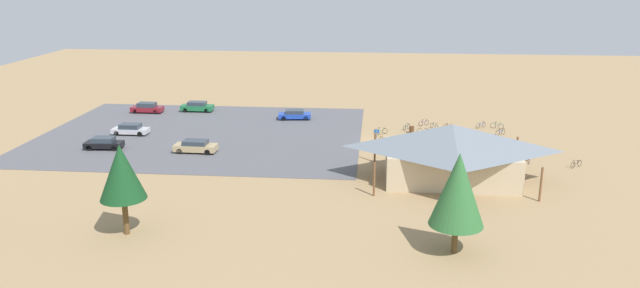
% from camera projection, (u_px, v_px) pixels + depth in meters
% --- Properties ---
extents(ground, '(160.00, 160.00, 0.00)m').
position_uv_depth(ground, '(380.00, 143.00, 72.61)').
color(ground, '#9E7F56').
rests_on(ground, ground).
extents(parking_lot_asphalt, '(39.44, 31.26, 0.05)m').
position_uv_depth(parking_lot_asphalt, '(203.00, 134.00, 76.38)').
color(parking_lot_asphalt, '#56565B').
rests_on(parking_lot_asphalt, ground).
extents(bike_pavilion, '(15.09, 10.45, 5.61)m').
position_uv_depth(bike_pavilion, '(451.00, 149.00, 58.95)').
color(bike_pavilion, '#C6B28E').
rests_on(bike_pavilion, ground).
extents(trash_bin, '(0.60, 0.60, 0.90)m').
position_uv_depth(trash_bin, '(412.00, 130.00, 76.59)').
color(trash_bin, brown).
rests_on(trash_bin, ground).
extents(lot_sign, '(0.56, 0.08, 2.20)m').
position_uv_depth(lot_sign, '(377.00, 135.00, 70.35)').
color(lot_sign, '#99999E').
rests_on(lot_sign, ground).
extents(pine_far_east, '(3.54, 3.54, 7.28)m').
position_uv_depth(pine_far_east, '(121.00, 172.00, 46.32)').
color(pine_far_east, brown).
rests_on(pine_far_east, ground).
extents(pine_center, '(3.96, 3.96, 7.58)m').
position_uv_depth(pine_center, '(458.00, 190.00, 43.31)').
color(pine_center, brown).
rests_on(pine_center, ground).
extents(bicycle_teal_yard_front, '(0.93, 1.41, 0.78)m').
position_uv_depth(bicycle_teal_yard_front, '(406.00, 127.00, 78.18)').
color(bicycle_teal_yard_front, black).
rests_on(bicycle_teal_yard_front, ground).
extents(bicycle_blue_yard_center, '(1.37, 1.18, 0.85)m').
position_uv_depth(bicycle_blue_yard_center, '(500.00, 132.00, 75.70)').
color(bicycle_blue_yard_center, black).
rests_on(bicycle_blue_yard_center, ground).
extents(bicycle_white_edge_south, '(1.74, 0.48, 0.82)m').
position_uv_depth(bicycle_white_edge_south, '(424.00, 131.00, 76.09)').
color(bicycle_white_edge_south, black).
rests_on(bicycle_white_edge_south, ground).
extents(bicycle_silver_back_row, '(0.87, 1.46, 0.78)m').
position_uv_depth(bicycle_silver_back_row, '(434.00, 126.00, 78.69)').
color(bicycle_silver_back_row, black).
rests_on(bicycle_silver_back_row, ground).
extents(bicycle_red_near_sign, '(0.48, 1.80, 0.85)m').
position_uv_depth(bicycle_red_near_sign, '(528.00, 159.00, 65.09)').
color(bicycle_red_near_sign, black).
rests_on(bicycle_red_near_sign, ground).
extents(bicycle_green_front_row, '(1.72, 0.56, 0.79)m').
position_uv_depth(bicycle_green_front_row, '(381.00, 131.00, 76.37)').
color(bicycle_green_front_row, black).
rests_on(bicycle_green_front_row, ground).
extents(bicycle_black_lone_west, '(1.44, 1.13, 0.81)m').
position_uv_depth(bicycle_black_lone_west, '(576.00, 164.00, 63.50)').
color(bicycle_black_lone_west, black).
rests_on(bicycle_black_lone_west, ground).
extents(bicycle_yellow_yard_left, '(0.88, 1.65, 0.91)m').
position_uv_depth(bicycle_yellow_yard_left, '(380.00, 138.00, 73.14)').
color(bicycle_yellow_yard_left, black).
rests_on(bicycle_yellow_yard_left, ground).
extents(bicycle_purple_by_bin, '(1.40, 0.99, 0.83)m').
position_uv_depth(bicycle_purple_by_bin, '(424.00, 123.00, 80.29)').
color(bicycle_purple_by_bin, black).
rests_on(bicycle_purple_by_bin, ground).
extents(bicycle_orange_near_porch, '(1.03, 1.37, 0.79)m').
position_uv_depth(bicycle_orange_near_porch, '(448.00, 127.00, 78.36)').
color(bicycle_orange_near_porch, black).
rests_on(bicycle_orange_near_porch, ground).
extents(bicycle_teal_trailside, '(1.56, 0.81, 0.89)m').
position_uv_depth(bicycle_teal_trailside, '(497.00, 126.00, 78.77)').
color(bicycle_teal_trailside, black).
rests_on(bicycle_teal_trailside, ground).
extents(bicycle_blue_edge_north, '(1.38, 1.11, 0.80)m').
position_uv_depth(bicycle_blue_edge_north, '(481.00, 125.00, 79.18)').
color(bicycle_blue_edge_north, black).
rests_on(bicycle_blue_edge_north, ground).
extents(car_silver_far_end, '(4.43, 1.83, 1.35)m').
position_uv_depth(car_silver_far_end, '(130.00, 129.00, 75.76)').
color(car_silver_far_end, '#BCBCC1').
rests_on(car_silver_far_end, parking_lot_asphalt).
extents(car_black_back_corner, '(4.32, 2.04, 1.39)m').
position_uv_depth(car_black_back_corner, '(104.00, 143.00, 69.73)').
color(car_black_back_corner, black).
rests_on(car_black_back_corner, parking_lot_asphalt).
extents(car_tan_inner_stall, '(4.80, 2.05, 1.39)m').
position_uv_depth(car_tan_inner_stall, '(196.00, 146.00, 68.44)').
color(car_tan_inner_stall, tan).
rests_on(car_tan_inner_stall, parking_lot_asphalt).
extents(car_maroon_second_row, '(4.48, 1.79, 1.46)m').
position_uv_depth(car_maroon_second_row, '(147.00, 108.00, 87.17)').
color(car_maroon_second_row, maroon).
rests_on(car_maroon_second_row, parking_lot_asphalt).
extents(car_green_end_stall, '(4.59, 1.79, 1.43)m').
position_uv_depth(car_green_end_stall, '(197.00, 107.00, 87.93)').
color(car_green_end_stall, '#1E6B3D').
rests_on(car_green_end_stall, parking_lot_asphalt).
extents(car_blue_by_curb, '(4.55, 2.33, 1.30)m').
position_uv_depth(car_blue_by_curb, '(295.00, 114.00, 83.43)').
color(car_blue_by_curb, '#1E42B2').
rests_on(car_blue_by_curb, parking_lot_asphalt).
extents(visitor_at_bikes, '(0.36, 0.37, 1.80)m').
position_uv_depth(visitor_at_bikes, '(436.00, 140.00, 70.09)').
color(visitor_at_bikes, '#2D3347').
rests_on(visitor_at_bikes, ground).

